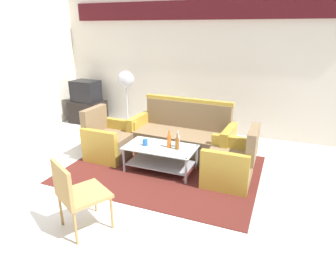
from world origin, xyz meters
TOP-DOWN VIEW (x-y plane):
  - ground_plane at (0.00, 0.00)m, footprint 14.00×14.00m
  - wall_back at (0.00, 3.05)m, footprint 6.52×0.19m
  - rug at (0.04, 0.91)m, footprint 2.97×2.20m
  - couch at (0.11, 1.61)m, footprint 1.83×0.82m
  - armchair_left at (-1.03, 1.04)m, footprint 0.72×0.78m
  - armchair_right at (1.11, 0.92)m, footprint 0.71×0.77m
  - coffee_table at (0.02, 0.87)m, footprint 1.10×0.60m
  - bottle_orange at (0.15, 0.89)m, footprint 0.06×0.06m
  - bottle_clear at (0.27, 0.97)m, footprint 0.06×0.06m
  - bottle_brown at (0.30, 0.87)m, footprint 0.06×0.06m
  - cup at (-0.22, 0.83)m, footprint 0.08×0.08m
  - tv_stand at (-2.59, 2.55)m, footprint 0.80×0.50m
  - television at (-2.59, 2.55)m, footprint 0.62×0.48m
  - pedestal_fan at (-1.54, 2.60)m, footprint 0.36×0.36m
  - wicker_chair at (-0.24, -0.82)m, footprint 0.65×0.65m

SIDE VIEW (x-z plane):
  - ground_plane at x=0.00m, z-range 0.00..0.00m
  - rug at x=0.04m, z-range 0.00..0.01m
  - tv_stand at x=-2.59m, z-range 0.00..0.52m
  - coffee_table at x=0.02m, z-range 0.07..0.47m
  - armchair_left at x=-1.03m, z-range -0.14..0.71m
  - armchair_right at x=1.11m, z-range -0.14..0.71m
  - couch at x=0.11m, z-range -0.16..0.80m
  - cup at x=-0.22m, z-range 0.41..0.51m
  - wicker_chair at x=-0.24m, z-range 0.07..0.91m
  - bottle_brown at x=0.30m, z-range 0.38..0.62m
  - bottle_clear at x=0.27m, z-range 0.38..0.64m
  - bottle_orange at x=0.15m, z-range 0.38..0.65m
  - television at x=-2.59m, z-range 0.52..1.00m
  - pedestal_fan at x=-1.54m, z-range 0.38..1.65m
  - wall_back at x=0.00m, z-range 0.08..2.88m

